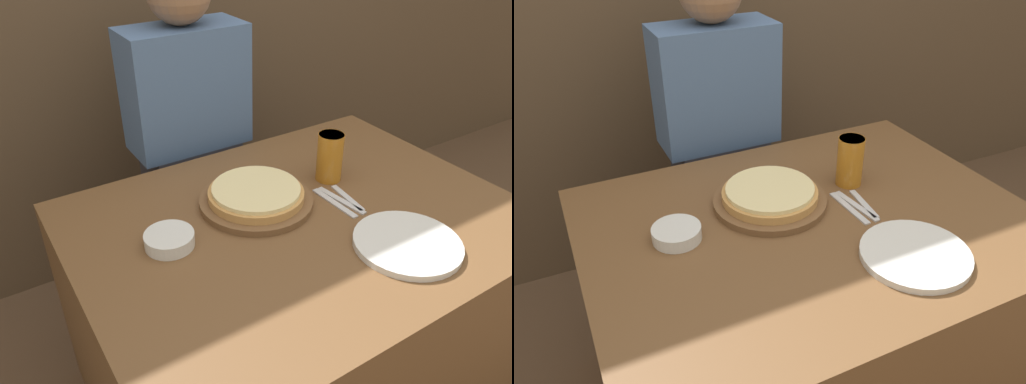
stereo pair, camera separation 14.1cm
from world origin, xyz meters
TOP-DOWN VIEW (x-y plane):
  - dining_table at (0.00, 0.00)m, footprint 1.22×0.93m
  - pizza_on_board at (-0.07, 0.12)m, footprint 0.33×0.33m
  - beer_glass at (0.20, 0.12)m, footprint 0.08×0.08m
  - dinner_plate at (0.15, -0.25)m, footprint 0.27×0.27m
  - side_bowl at (-0.36, 0.08)m, footprint 0.13×0.13m
  - fork at (0.12, -0.00)m, footprint 0.02×0.18m
  - dinner_knife at (0.15, -0.00)m, footprint 0.04×0.18m
  - spoon at (0.17, -0.00)m, footprint 0.04×0.15m
  - diner_person at (-0.03, 0.62)m, footprint 0.41×0.21m

SIDE VIEW (x-z plane):
  - dining_table at x=0.00m, z-range 0.00..0.72m
  - diner_person at x=-0.03m, z-range -0.01..1.32m
  - fork at x=0.12m, z-range 0.72..0.73m
  - dinner_knife at x=0.15m, z-range 0.72..0.73m
  - spoon at x=0.17m, z-range 0.72..0.73m
  - dinner_plate at x=0.15m, z-range 0.72..0.74m
  - side_bowl at x=-0.36m, z-range 0.72..0.76m
  - pizza_on_board at x=-0.07m, z-range 0.72..0.77m
  - beer_glass at x=0.20m, z-range 0.73..0.88m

